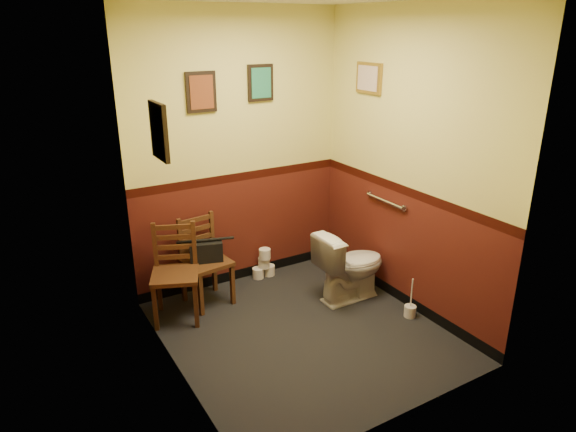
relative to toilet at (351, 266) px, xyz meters
name	(u,v)px	position (x,y,z in m)	size (l,w,h in m)	color
floor	(303,332)	(-0.72, -0.29, -0.34)	(2.20, 2.40, 0.00)	black
wall_back	(238,153)	(-0.72, 0.91, 1.01)	(2.20, 2.70, 0.00)	#4F1912
wall_front	(413,234)	(-0.72, -1.49, 1.01)	(2.20, 2.70, 0.00)	#4F1912
wall_left	(167,207)	(-1.82, -0.29, 1.01)	(2.40, 2.70, 0.00)	#4F1912
wall_right	(409,165)	(0.38, -0.29, 1.01)	(2.40, 2.70, 0.00)	#4F1912
grab_bar	(385,201)	(0.35, -0.04, 0.61)	(0.05, 0.56, 0.06)	silver
framed_print_back_a	(201,92)	(-1.07, 0.89, 1.61)	(0.28, 0.04, 0.36)	black
framed_print_back_b	(261,83)	(-0.47, 0.89, 1.66)	(0.26, 0.04, 0.34)	black
framed_print_left	(159,131)	(-1.80, -0.19, 1.51)	(0.04, 0.30, 0.38)	black
framed_print_right	(369,78)	(0.36, 0.31, 1.71)	(0.04, 0.34, 0.28)	olive
toilet	(351,266)	(0.00, 0.00, 0.00)	(0.39, 0.70, 0.69)	white
toilet_brush	(410,310)	(0.26, -0.57, -0.28)	(0.11, 0.11, 0.38)	silver
chair_left	(175,273)	(-1.55, 0.53, 0.09)	(0.53, 0.53, 0.87)	#57321A
chair_right	(205,261)	(-1.22, 0.66, 0.08)	(0.44, 0.44, 0.84)	#57321A
handbag	(206,251)	(-1.22, 0.62, 0.19)	(0.33, 0.23, 0.22)	black
tp_stack	(264,265)	(-0.51, 0.82, -0.21)	(0.25, 0.15, 0.33)	silver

